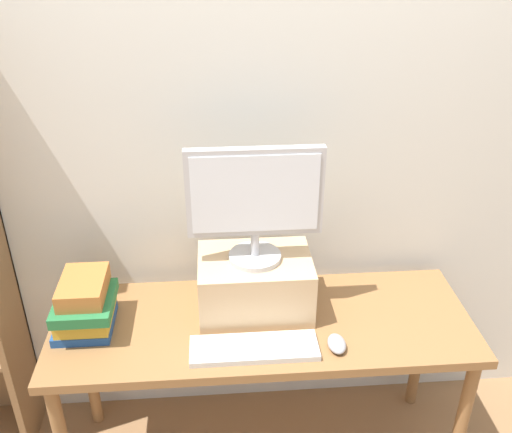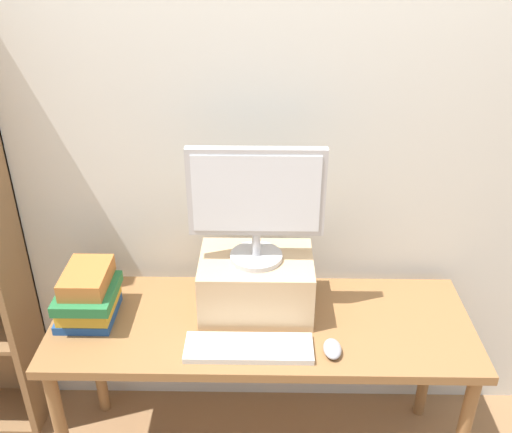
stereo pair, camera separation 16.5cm
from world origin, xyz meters
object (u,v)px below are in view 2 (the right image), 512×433
Objects in this scene: riser_box at (256,283)px; keyboard at (249,348)px; book_stack at (88,295)px; computer_mouse at (332,349)px; desk at (261,337)px; computer_monitor at (256,200)px.

riser_box is 0.27m from keyboard.
riser_box is 1.68× the size of book_stack.
computer_mouse reaches higher than keyboard.
desk is 0.19m from keyboard.
keyboard is 1.79× the size of book_stack.
book_stack is (-0.90, 0.19, 0.08)m from computer_mouse.
riser_box is at bearing 136.41° from computer_mouse.
computer_monitor is at bearing 104.37° from desk.
keyboard is at bearing -16.53° from book_stack.
riser_box is 0.88× the size of computer_monitor.
desk is 0.32m from computer_mouse.
riser_box is 0.39m from computer_mouse.
desk is at bearing 145.43° from computer_mouse.
computer_mouse is (0.29, -0.01, 0.01)m from keyboard.
keyboard is 0.64m from book_stack.
computer_mouse is at bearing -11.77° from book_stack.
riser_box is 0.94× the size of keyboard.
riser_box is at bearing 84.96° from keyboard.
keyboard is at bearing -95.04° from riser_box.
riser_box is at bearing 104.14° from desk.
desk is 3.73× the size of riser_box.
keyboard is at bearing -104.92° from desk.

